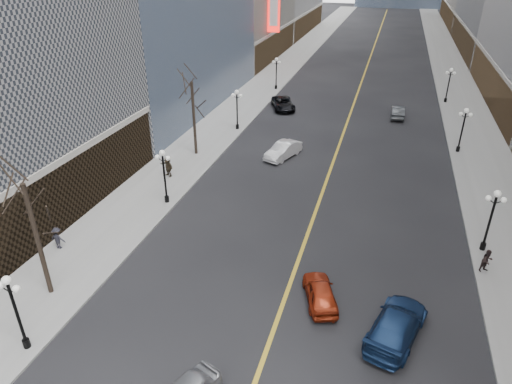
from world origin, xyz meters
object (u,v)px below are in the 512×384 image
Objects in this scene: streetlamp_west_0 at (14,306)px; streetlamp_west_1 at (164,171)px; car_sb_near at (397,325)px; car_nb_far at (283,103)px; streetlamp_east_3 at (449,82)px; car_sb_far at (398,112)px; streetlamp_west_2 at (237,105)px; streetlamp_west_3 at (276,70)px; car_nb_mid at (283,150)px; streetlamp_east_2 at (463,125)px; car_sb_mid at (320,292)px; streetlamp_east_1 at (492,214)px.

streetlamp_west_0 is 16.00m from streetlamp_west_1.
streetlamp_west_1 reaches higher than car_sb_near.
car_nb_far is 39.77m from car_sb_near.
streetlamp_east_3 is at bearing 65.59° from streetlamp_west_0.
streetlamp_west_0 reaches higher than car_sb_far.
streetlamp_west_1 is 0.83× the size of car_nb_far.
streetlamp_east_3 and streetlamp_west_2 have the same top height.
car_sb_far is at bearing -25.11° from streetlamp_west_3.
streetlamp_west_2 is 1.00× the size of streetlamp_west_3.
streetlamp_west_2 is 9.50m from car_nb_mid.
streetlamp_west_2 is at bearing 90.00° from streetlamp_west_0.
car_nb_far is at bearing -70.15° from streetlamp_west_3.
streetlamp_east_2 is 1.00× the size of streetlamp_east_3.
car_nb_mid is 15.76m from car_nb_far.
car_nb_mid is at bearing 55.51° from car_sb_far.
car_sb_far is at bearing -72.65° from car_sb_near.
streetlamp_west_3 is at bearing 126.19° from car_nb_mid.
streetlamp_east_1 is at bearing -159.87° from car_sb_mid.
streetlamp_west_2 is at bearing -142.67° from streetlamp_east_3.
streetlamp_east_3 is at bearing 90.00° from streetlamp_east_2.
streetlamp_west_2 is (-23.60, 18.00, 0.00)m from streetlamp_east_1.
streetlamp_west_0 reaches higher than car_sb_near.
car_sb_near is at bearing -96.88° from streetlamp_east_3.
streetlamp_west_3 is at bearing 142.67° from streetlamp_east_2.
streetlamp_east_1 is 12.96m from car_sb_mid.
streetlamp_west_0 is 1.00× the size of streetlamp_west_3.
car_nb_mid is (-16.74, -24.22, -2.13)m from streetlamp_east_3.
streetlamp_east_2 is 1.00× the size of streetlamp_west_2.
car_sb_far is at bearing 57.78° from streetlamp_west_1.
streetlamp_east_3 is 43.05m from streetlamp_west_1.
streetlamp_east_2 is 22.44m from car_nb_far.
streetlamp_west_0 is (-23.60, -52.00, 0.00)m from streetlamp_east_3.
streetlamp_east_1 is at bearing 34.14° from streetlamp_west_0.
car_sb_near is at bearing -28.37° from streetlamp_west_1.
car_sb_mid is 36.17m from car_sb_far.
car_sb_far is at bearing -115.64° from car_sb_mid.
streetlamp_west_0 is 1.00× the size of streetlamp_west_2.
streetlamp_west_1 is 1.00× the size of streetlamp_west_3.
streetlamp_west_1 is 32.92m from car_sb_far.
streetlamp_west_0 is at bearing -114.41° from streetlamp_east_3.
streetlamp_east_1 is at bearing -90.00° from streetlamp_east_3.
streetlamp_east_2 is at bearing -130.26° from car_sb_mid.
car_sb_near reaches higher than car_sb_far.
car_sb_mid is (-4.28, 1.58, -0.11)m from car_sb_near.
car_nb_far is at bearing 123.77° from car_nb_mid.
car_nb_mid is (6.86, 11.78, -2.13)m from streetlamp_west_1.
streetlamp_west_3 is 1.13× the size of car_sb_mid.
car_nb_far is 0.99× the size of car_sb_near.
streetlamp_west_2 is 29.68m from car_sb_mid.
streetlamp_east_1 is 29.68m from streetlamp_west_2.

